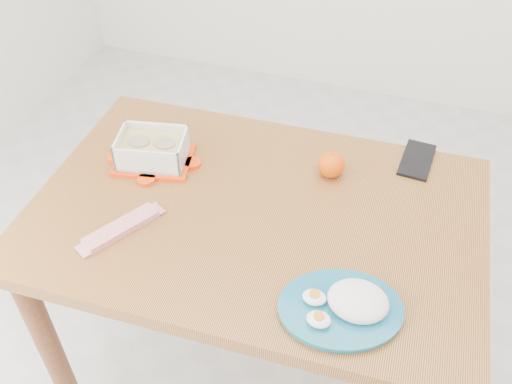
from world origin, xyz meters
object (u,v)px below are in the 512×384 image
(food_container, at_px, (152,150))
(rice_plate, at_px, (346,305))
(orange_fruit, at_px, (331,165))
(dining_table, at_px, (256,241))
(smartphone, at_px, (417,160))

(food_container, relative_size, rice_plate, 0.71)
(food_container, xyz_separation_m, orange_fruit, (0.46, 0.10, -0.01))
(dining_table, distance_m, smartphone, 0.48)
(orange_fruit, relative_size, smartphone, 0.45)
(dining_table, height_order, smartphone, smartphone)
(dining_table, xyz_separation_m, food_container, (-0.32, 0.09, 0.15))
(food_container, relative_size, orange_fruit, 3.24)
(dining_table, relative_size, orange_fruit, 16.02)
(orange_fruit, relative_size, rice_plate, 0.22)
(orange_fruit, bearing_deg, food_container, -168.09)
(rice_plate, height_order, smartphone, rice_plate)
(food_container, relative_size, smartphone, 1.44)
(orange_fruit, distance_m, rice_plate, 0.43)
(food_container, height_order, smartphone, food_container)
(orange_fruit, distance_m, smartphone, 0.25)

